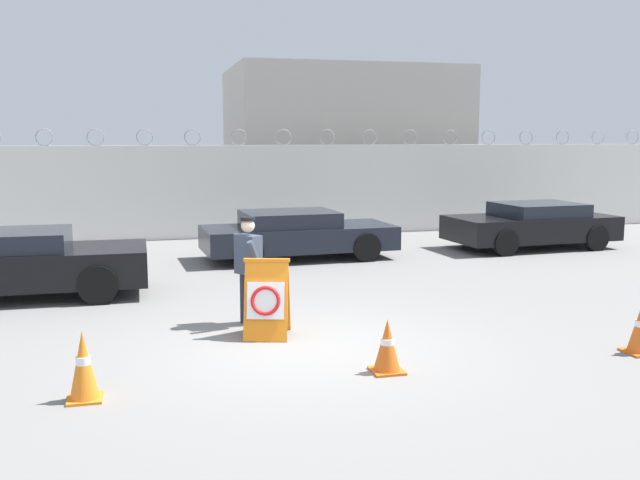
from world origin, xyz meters
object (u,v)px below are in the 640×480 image
Objects in this scene: traffic_cone_far at (83,366)px; parked_car_front_coupe at (18,263)px; security_guard at (248,265)px; parked_car_far_side at (532,225)px; barricade_sign at (267,298)px; traffic_cone_mid at (387,346)px; parked_car_rear_sedan at (297,234)px.

parked_car_front_coupe is (-1.49, 5.57, 0.25)m from traffic_cone_far.
parked_car_far_side is at bearing 88.71° from security_guard.
parked_car_front_coupe reaches higher than traffic_cone_far.
barricade_sign is 0.69× the size of security_guard.
parked_car_far_side is (7.01, 8.47, 0.28)m from traffic_cone_mid.
security_guard is 0.36× the size of parked_car_rear_sedan.
traffic_cone_mid is (1.16, -1.92, -0.24)m from barricade_sign.
security_guard is at bearing -112.71° from parked_car_rear_sedan.
traffic_cone_mid is at bearing -97.99° from parked_car_rear_sedan.
traffic_cone_mid is 0.85× the size of traffic_cone_far.
parked_car_front_coupe reaches higher than barricade_sign.
parked_car_rear_sedan is (5.74, 2.87, -0.04)m from parked_car_front_coupe.
barricade_sign is 1.72× the size of traffic_cone_mid.
parked_car_far_side reaches higher than traffic_cone_far.
parked_car_front_coupe is (-5.04, 5.50, 0.30)m from traffic_cone_mid.
barricade_sign is 3.12m from traffic_cone_far.
traffic_cone_mid is 0.15× the size of parked_car_far_side.
parked_car_front_coupe is 12.40m from parked_car_far_side.
security_guard is 2.50× the size of traffic_cone_mid.
security_guard is at bearing 30.85° from parked_car_far_side.
parked_car_front_coupe is (-3.74, 2.79, -0.28)m from security_guard.
security_guard reaches higher than traffic_cone_far.
traffic_cone_mid is 3.55m from traffic_cone_far.
barricade_sign is 0.26× the size of parked_car_far_side.
parked_car_rear_sedan is at bearing 63.27° from traffic_cone_far.
traffic_cone_far is at bearing 35.12° from parked_car_far_side.
traffic_cone_mid is at bearing -47.32° from parked_car_front_coupe.
barricade_sign is 5.28m from parked_car_front_coupe.
parked_car_far_side is at bearing 55.30° from barricade_sign.
parked_car_front_coupe is at bearing 132.49° from traffic_cone_mid.
traffic_cone_far is (-2.25, -2.79, -0.53)m from security_guard.
parked_car_far_side is at bearing -2.22° from parked_car_rear_sedan.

